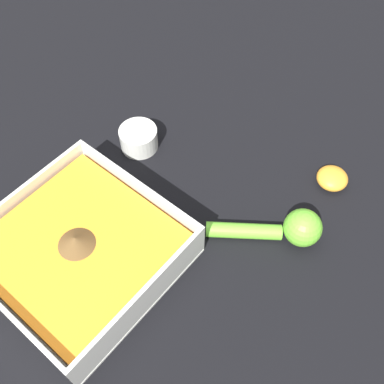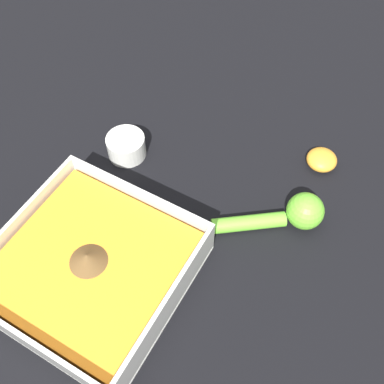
% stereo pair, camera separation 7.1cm
% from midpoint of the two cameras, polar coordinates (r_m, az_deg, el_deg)
% --- Properties ---
extents(ground_plane, '(4.00, 4.00, 0.00)m').
position_cam_midpoint_polar(ground_plane, '(0.70, -10.38, -7.70)').
color(ground_plane, black).
extents(square_dish, '(0.26, 0.26, 0.07)m').
position_cam_midpoint_polar(square_dish, '(0.67, -11.05, -7.75)').
color(square_dish, silver).
rests_on(square_dish, ground_plane).
extents(spice_bowl, '(0.07, 0.07, 0.04)m').
position_cam_midpoint_polar(spice_bowl, '(0.80, -4.26, 6.57)').
color(spice_bowl, silver).
rests_on(spice_bowl, ground_plane).
extents(lemon_squeezer, '(0.15, 0.13, 0.06)m').
position_cam_midpoint_polar(lemon_squeezer, '(0.70, 14.86, -4.71)').
color(lemon_squeezer, '#6BC633').
rests_on(lemon_squeezer, ground_plane).
extents(lemon_half, '(0.05, 0.05, 0.03)m').
position_cam_midpoint_polar(lemon_half, '(0.79, 19.84, 1.48)').
color(lemon_half, orange).
rests_on(lemon_half, ground_plane).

